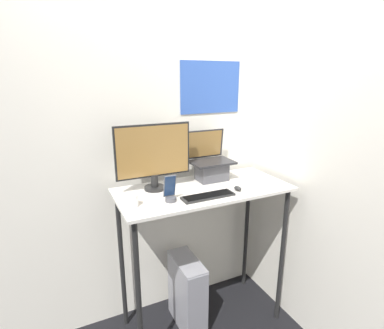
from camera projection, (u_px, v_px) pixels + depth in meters
The scene contains 10 objects.
wall_back at pixel (183, 150), 2.31m from camera, with size 6.00×0.06×2.60m.
wall_side_right at pixel (311, 160), 2.04m from camera, with size 0.05×6.00×2.60m.
desk at pixel (203, 210), 2.10m from camera, with size 1.19×0.55×1.11m.
laptop at pixel (211, 166), 2.20m from camera, with size 0.31×0.24×0.36m.
monitor at pixel (154, 156), 1.97m from camera, with size 0.51×0.14×0.44m.
keyboard at pixel (208, 196), 1.89m from camera, with size 0.35×0.10×0.02m.
mouse at pixel (238, 188), 2.01m from camera, with size 0.04×0.07×0.03m.
cell_phone at pixel (170, 193), 1.82m from camera, with size 0.08×0.07×0.17m.
computer_tower at pixel (187, 293), 2.26m from camera, with size 0.17×0.38×0.55m.
mug at pixel (131, 201), 1.75m from camera, with size 0.08×0.08×0.08m.
Camera 1 is at (-0.90, -1.43, 1.83)m, focal length 28.00 mm.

